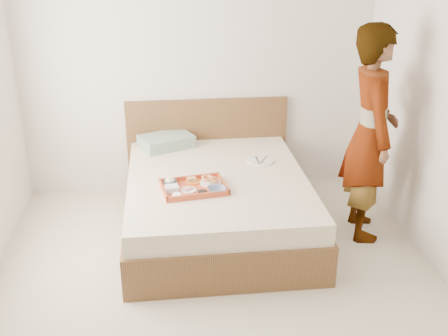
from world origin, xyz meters
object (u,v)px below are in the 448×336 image
Objects in this scene: bed at (217,203)px; person at (370,134)px; tray at (194,187)px; dinner_plate at (260,161)px.

bed is 1.08× the size of person.
person is (1.51, 0.08, 0.37)m from tray.
person is at bearing -5.48° from tray.
dinner_plate reaches higher than bed.
tray is at bearing -140.65° from dinner_plate.
tray is at bearing 100.22° from person.
tray reaches higher than bed.
bed is 3.79× the size of tray.
dinner_plate is 0.14× the size of person.
person is at bearing -7.36° from bed.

